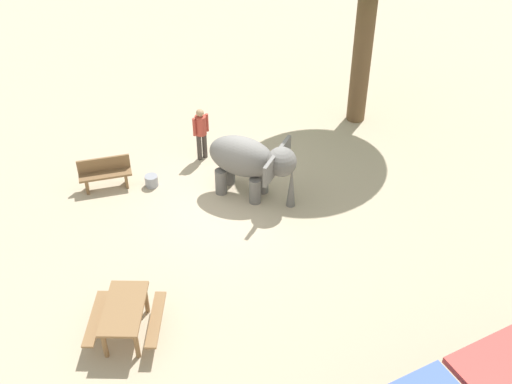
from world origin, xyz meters
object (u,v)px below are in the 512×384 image
(person_handler, at_px, (201,130))
(wooden_bench, at_px, (105,173))
(picnic_table_near, at_px, (125,314))
(elephant, at_px, (250,161))
(feed_bucket, at_px, (152,181))

(person_handler, bearing_deg, wooden_bench, -96.52)
(person_handler, relative_size, picnic_table_near, 0.80)
(person_handler, distance_m, wooden_bench, 2.93)
(elephant, bearing_deg, feed_bucket, -164.25)
(wooden_bench, bearing_deg, picnic_table_near, 90.10)
(person_handler, height_order, picnic_table_near, person_handler)
(picnic_table_near, height_order, feed_bucket, picnic_table_near)
(elephant, xyz_separation_m, person_handler, (0.46, -2.20, -0.14))
(wooden_bench, bearing_deg, person_handler, -166.03)
(wooden_bench, bearing_deg, feed_bucket, 167.25)
(picnic_table_near, xyz_separation_m, feed_bucket, (-2.21, -4.69, -0.43))
(elephant, distance_m, person_handler, 2.25)
(picnic_table_near, bearing_deg, person_handler, 171.28)
(elephant, relative_size, person_handler, 1.44)
(picnic_table_near, bearing_deg, wooden_bench, -163.72)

